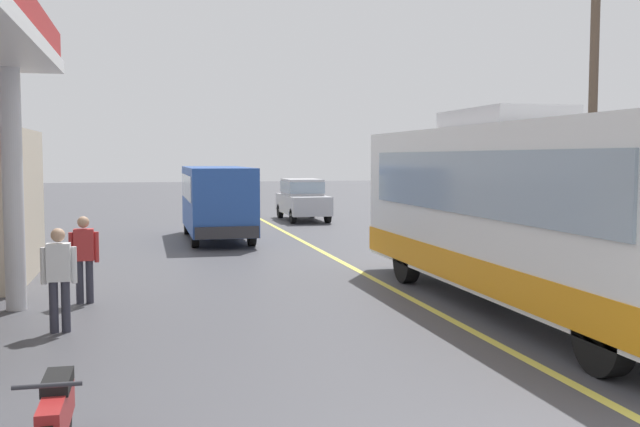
{
  "coord_description": "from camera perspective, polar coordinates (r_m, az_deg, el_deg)",
  "views": [
    {
      "loc": [
        -5.05,
        -4.88,
        2.76
      ],
      "look_at": [
        -1.5,
        10.0,
        1.6
      ],
      "focal_mm": 41.38,
      "sensor_mm": 36.0,
      "label": 1
    }
  ],
  "objects": [
    {
      "name": "utility_pole_roadside",
      "position": [
        21.21,
        20.37,
        8.47
      ],
      "size": [
        1.8,
        0.24,
        8.4
      ],
      "color": "brown",
      "rests_on": "ground"
    },
    {
      "name": "minibus_opposing_lane",
      "position": [
        24.96,
        -7.98,
        1.34
      ],
      "size": [
        2.04,
        6.13,
        2.44
      ],
      "color": "#264C9E",
      "rests_on": "ground"
    },
    {
      "name": "pedestrian_near_pump",
      "position": [
        14.64,
        -17.78,
        -3.04
      ],
      "size": [
        0.55,
        0.22,
        1.66
      ],
      "color": "#33333F",
      "rests_on": "ground"
    },
    {
      "name": "coach_bus_main",
      "position": [
        13.76,
        15.82,
        -0.16
      ],
      "size": [
        2.6,
        11.04,
        3.69
      ],
      "color": "white",
      "rests_on": "ground"
    },
    {
      "name": "car_trailing_behind_bus",
      "position": [
        32.5,
        -1.36,
        1.26
      ],
      "size": [
        1.7,
        4.2,
        1.82
      ],
      "color": "#B2B2B7",
      "rests_on": "ground"
    },
    {
      "name": "motorcycle_parked_forecourt",
      "position": [
        7.25,
        -19.7,
        -14.56
      ],
      "size": [
        0.55,
        1.8,
        0.92
      ],
      "color": "black",
      "rests_on": "ground"
    },
    {
      "name": "ground",
      "position": [
        25.54,
        -1.93,
        -1.87
      ],
      "size": [
        120.0,
        120.0,
        0.0
      ],
      "primitive_type": "plane",
      "color": "#424247"
    },
    {
      "name": "pedestrian_by_shop",
      "position": [
        12.34,
        -19.54,
        -4.44
      ],
      "size": [
        0.55,
        0.22,
        1.66
      ],
      "color": "#33333F",
      "rests_on": "ground"
    },
    {
      "name": "lane_divider_stripe",
      "position": [
        20.7,
        0.83,
        -3.31
      ],
      "size": [
        0.16,
        50.0,
        0.01
      ],
      "primitive_type": "cube",
      "color": "#D8CC4C",
      "rests_on": "ground"
    }
  ]
}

